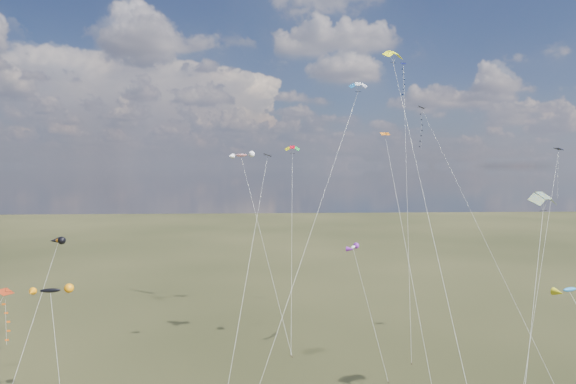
{
  "coord_description": "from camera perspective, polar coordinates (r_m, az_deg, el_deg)",
  "views": [
    {
      "loc": [
        -3.24,
        -37.87,
        21.81
      ],
      "look_at": [
        0.0,
        18.0,
        19.0
      ],
      "focal_mm": 32.0,
      "sensor_mm": 36.0,
      "label": 1
    }
  ],
  "objects": [
    {
      "name": "novelty_orange_black",
      "position": [
        60.53,
        -24.19,
        -5.02
      ],
      "size": [
        2.28,
        12.16,
        14.34
      ],
      "color": "#C66200",
      "rests_on": "ground"
    },
    {
      "name": "diamond_black_mid",
      "position": [
        50.29,
        -3.65,
        -3.82
      ],
      "size": [
        4.75,
        19.24,
        23.19
      ],
      "color": "black",
      "rests_on": "ground"
    },
    {
      "name": "parafoil_blue_white",
      "position": [
        57.47,
        7.71,
        11.51
      ],
      "size": [
        13.52,
        17.4,
        31.32
      ],
      "color": "#2173BA",
      "rests_on": "ground"
    },
    {
      "name": "parafoil_striped",
      "position": [
        47.72,
        26.51,
        -0.43
      ],
      "size": [
        10.74,
        14.55,
        20.1
      ],
      "color": "gold",
      "rests_on": "ground"
    },
    {
      "name": "diamond_black_high",
      "position": [
        71.47,
        15.24,
        5.67
      ],
      "size": [
        5.98,
        26.09,
        30.07
      ],
      "color": "black",
      "rests_on": "ground"
    },
    {
      "name": "diamond_red_low",
      "position": [
        47.18,
        -29.18,
        -12.53
      ],
      "size": [
        5.24,
        6.67,
        12.12
      ],
      "color": "#A42C0E",
      "rests_on": "ground"
    },
    {
      "name": "novelty_black_orange",
      "position": [
        51.67,
        -24.9,
        -9.92
      ],
      "size": [
        4.78,
        5.86,
        11.11
      ],
      "color": "black",
      "rests_on": "ground"
    },
    {
      "name": "novelty_blue_yellow",
      "position": [
        40.48,
        28.89,
        -9.6
      ],
      "size": [
        5.11,
        9.29,
        13.79
      ],
      "color": "#2577BC",
      "rests_on": "ground"
    },
    {
      "name": "novelty_redwhite_stripe",
      "position": [
        77.4,
        -5.21,
        4.03
      ],
      "size": [
        8.43,
        21.5,
        24.03
      ],
      "color": "red",
      "rests_on": "ground"
    },
    {
      "name": "novelty_white_purple",
      "position": [
        60.06,
        7.27,
        -6.16
      ],
      "size": [
        3.04,
        9.61,
        12.83
      ],
      "color": "white",
      "rests_on": "ground"
    },
    {
      "name": "parafoil_yellow",
      "position": [
        56.67,
        11.67,
        14.73
      ],
      "size": [
        2.62,
        29.24,
        34.36
      ],
      "color": "#FAFF0E",
      "rests_on": "ground"
    },
    {
      "name": "diamond_orange_center",
      "position": [
        53.72,
        11.97,
        -0.47
      ],
      "size": [
        1.83,
        14.87,
        25.54
      ],
      "color": "orange",
      "rests_on": "ground"
    },
    {
      "name": "diamond_navy_right",
      "position": [
        66.1,
        27.67,
        0.96
      ],
      "size": [
        11.17,
        13.31,
        23.93
      ],
      "color": "#101447",
      "rests_on": "ground"
    },
    {
      "name": "parafoil_tricolor",
      "position": [
        73.81,
        0.48,
        4.85
      ],
      "size": [
        2.31,
        16.59,
        25.08
      ],
      "color": "#D0CB0E",
      "rests_on": "ground"
    },
    {
      "name": "diamond_navy_tall",
      "position": [
        76.6,
        12.74,
        10.31
      ],
      "size": [
        4.85,
        20.44,
        37.0
      ],
      "color": "#0C0F4C",
      "rests_on": "ground"
    }
  ]
}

